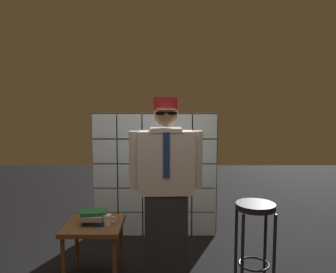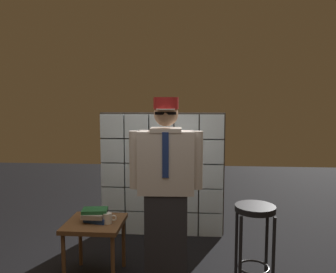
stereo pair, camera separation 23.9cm
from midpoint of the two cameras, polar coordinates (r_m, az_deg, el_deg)
The scene contains 6 objects.
glass_block_wall at distance 4.18m, azimuth 0.58°, elevation -6.52°, with size 1.53×0.10×1.53m.
standing_person at distance 3.13m, azimuth 1.87°, elevation -8.32°, with size 0.67×0.29×1.69m.
bar_stool at distance 3.09m, azimuth 16.61°, elevation -14.62°, with size 0.34×0.34×0.78m.
side_table at distance 3.31m, azimuth -10.12°, elevation -15.08°, with size 0.52×0.52×0.54m.
book_stack at distance 3.26m, azimuth -10.05°, elevation -12.91°, with size 0.26×0.20×0.12m.
coffee_mug at distance 3.20m, azimuth -7.95°, elevation -13.49°, with size 0.13×0.08×0.09m.
Camera 2 is at (0.40, -2.59, 1.66)m, focal length 36.22 mm.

